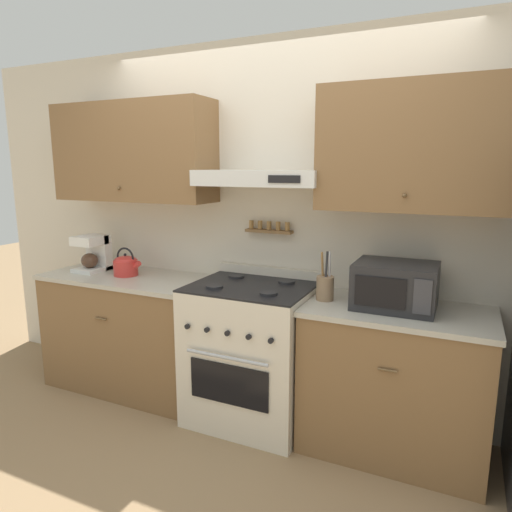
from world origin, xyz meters
The scene contains 9 objects.
ground_plane centered at (0.00, 0.00, 0.00)m, with size 16.00×16.00×0.00m, color #937551.
wall_back centered at (-0.06, 0.58, 1.46)m, with size 5.20×0.46×2.55m.
counter_left centered at (-1.05, 0.32, 0.45)m, with size 1.31×0.62×0.89m.
counter_right centered at (0.93, 0.32, 0.45)m, with size 1.06×0.62×0.89m.
stove_range centered at (0.00, 0.28, 0.47)m, with size 0.78×0.68×1.00m.
tea_kettle centered at (-1.06, 0.31, 0.97)m, with size 0.23×0.18×0.21m.
coffee_maker centered at (-1.40, 0.34, 1.03)m, with size 0.20×0.25×0.28m.
microwave centered at (0.90, 0.33, 1.02)m, with size 0.46×0.37×0.26m.
utensil_crock centered at (0.49, 0.31, 0.97)m, with size 0.11×0.11×0.30m.
Camera 1 is at (1.24, -2.32, 1.70)m, focal length 32.00 mm.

